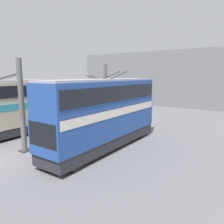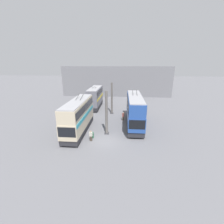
# 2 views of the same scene
# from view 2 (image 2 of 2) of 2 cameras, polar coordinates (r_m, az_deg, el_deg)

# --- Properties ---
(ground_plane) EXTENTS (240.00, 240.00, 0.00)m
(ground_plane) POSITION_cam_2_polar(r_m,az_deg,el_deg) (21.79, -2.71, -10.83)
(ground_plane) COLOR slate
(depot_back_wall) EXTENTS (0.50, 36.00, 9.74)m
(depot_back_wall) POSITION_cam_2_polar(r_m,az_deg,el_deg) (49.62, 1.62, 11.39)
(depot_back_wall) COLOR slate
(depot_back_wall) RESTS_ON ground_plane
(support_column_near) EXTENTS (0.69, 0.69, 6.75)m
(support_column_near) POSITION_cam_2_polar(r_m,az_deg,el_deg) (22.59, -2.11, -0.75)
(support_column_near) COLOR #605B56
(support_column_near) RESTS_ON ground_plane
(support_column_far) EXTENTS (0.69, 0.69, 6.75)m
(support_column_far) POSITION_cam_2_polar(r_m,az_deg,el_deg) (32.26, -0.07, 4.96)
(support_column_far) COLOR #605B56
(support_column_far) RESTS_ON ground_plane
(bus_left_near) EXTENTS (11.41, 2.54, 5.90)m
(bus_left_near) POSITION_cam_2_polar(r_m,az_deg,el_deg) (26.33, 8.62, 1.22)
(bus_left_near) COLOR black
(bus_left_near) RESTS_ON ground_plane
(bus_right_near) EXTENTS (10.41, 2.54, 5.75)m
(bus_right_near) POSITION_cam_2_polar(r_m,az_deg,el_deg) (23.99, -12.68, -0.92)
(bus_right_near) COLOR black
(bus_right_near) RESTS_ON ground_plane
(bus_right_far) EXTENTS (9.16, 2.54, 5.56)m
(bus_right_far) POSITION_cam_2_polar(r_m,az_deg,el_deg) (37.29, -6.43, 5.92)
(bus_right_far) COLOR black
(bus_right_far) RESTS_ON ground_plane
(person_by_right_row) EXTENTS (0.33, 0.46, 1.57)m
(person_by_right_row) POSITION_cam_2_polar(r_m,az_deg,el_deg) (21.55, -8.06, -8.88)
(person_by_right_row) COLOR #473D33
(person_by_right_row) RESTS_ON ground_plane
(person_by_left_row) EXTENTS (0.26, 0.43, 1.64)m
(person_by_left_row) POSITION_cam_2_polar(r_m,az_deg,el_deg) (28.94, 4.26, -1.55)
(person_by_left_row) COLOR #473D33
(person_by_left_row) RESTS_ON ground_plane
(oil_drum) EXTENTS (0.58, 0.58, 0.83)m
(oil_drum) POSITION_cam_2_polar(r_m,az_deg,el_deg) (22.58, -7.68, -8.71)
(oil_drum) COLOR #235638
(oil_drum) RESTS_ON ground_plane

